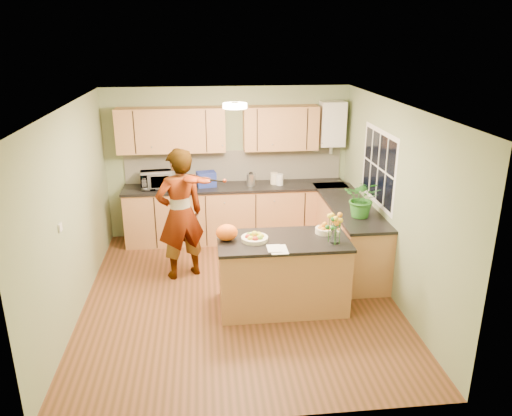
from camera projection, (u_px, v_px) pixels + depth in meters
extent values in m
plane|color=#533317|center=(239.00, 296.00, 6.63)|extent=(4.50, 4.50, 0.00)
cube|color=white|center=(237.00, 106.00, 5.79)|extent=(4.00, 4.50, 0.02)
cube|color=gray|center=(228.00, 163.00, 8.32)|extent=(4.00, 0.02, 2.50)
cube|color=gray|center=(258.00, 297.00, 4.10)|extent=(4.00, 0.02, 2.50)
cube|color=gray|center=(73.00, 213.00, 6.01)|extent=(0.02, 4.50, 2.50)
cube|color=gray|center=(393.00, 202.00, 6.41)|extent=(0.02, 4.50, 2.50)
cube|color=#B17746|center=(236.00, 214.00, 8.32)|extent=(3.60, 0.60, 0.90)
cube|color=black|center=(236.00, 187.00, 8.15)|extent=(3.64, 0.62, 0.04)
cube|color=#B17746|center=(348.00, 235.00, 7.44)|extent=(0.60, 2.20, 0.90)
cube|color=black|center=(349.00, 205.00, 7.29)|extent=(0.62, 2.24, 0.04)
cube|color=#EFE6CF|center=(234.00, 166.00, 8.33)|extent=(3.60, 0.02, 0.52)
cube|color=#B17746|center=(171.00, 130.00, 7.87)|extent=(1.70, 0.34, 0.70)
cube|color=#B17746|center=(281.00, 128.00, 8.05)|extent=(1.20, 0.34, 0.70)
cube|color=white|center=(332.00, 124.00, 8.12)|extent=(0.40, 0.30, 0.72)
cylinder|color=silver|center=(331.00, 148.00, 8.26)|extent=(0.06, 0.06, 0.20)
cube|color=white|center=(379.00, 167.00, 6.87)|extent=(0.01, 1.30, 1.05)
cube|color=black|center=(378.00, 167.00, 6.87)|extent=(0.01, 1.18, 0.92)
cube|color=white|center=(60.00, 227.00, 5.43)|extent=(0.02, 0.09, 0.09)
cylinder|color=#FFEABF|center=(235.00, 106.00, 6.09)|extent=(0.30, 0.30, 0.06)
cylinder|color=white|center=(235.00, 103.00, 6.08)|extent=(0.10, 0.10, 0.02)
cube|color=#B17746|center=(282.00, 275.00, 6.24)|extent=(1.57, 0.78, 0.88)
cube|color=black|center=(283.00, 241.00, 6.09)|extent=(1.61, 0.82, 0.04)
cylinder|color=#F2E5C1|center=(255.00, 239.00, 6.04)|extent=(0.33, 0.33, 0.05)
cylinder|color=#F2E5C1|center=(324.00, 230.00, 6.27)|extent=(0.23, 0.23, 0.07)
cylinder|color=silver|center=(335.00, 235.00, 5.94)|extent=(0.11, 0.11, 0.21)
ellipsoid|color=orange|center=(227.00, 232.00, 6.03)|extent=(0.33, 0.31, 0.20)
cube|color=white|center=(279.00, 249.00, 5.79)|extent=(0.20, 0.27, 0.01)
imported|color=#E7B58D|center=(180.00, 214.00, 6.88)|extent=(0.80, 0.68, 1.87)
imported|color=white|center=(156.00, 180.00, 7.98)|extent=(0.52, 0.38, 0.27)
cube|color=navy|center=(206.00, 179.00, 8.08)|extent=(0.33, 0.27, 0.24)
cylinder|color=silver|center=(251.00, 180.00, 8.13)|extent=(0.14, 0.14, 0.19)
sphere|color=black|center=(251.00, 172.00, 8.08)|extent=(0.07, 0.07, 0.07)
cylinder|color=#F2E5C1|center=(274.00, 178.00, 8.21)|extent=(0.15, 0.15, 0.19)
cylinder|color=white|center=(280.00, 180.00, 8.15)|extent=(0.15, 0.15, 0.18)
imported|color=#2C7527|center=(363.00, 198.00, 6.68)|extent=(0.60, 0.57, 0.53)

